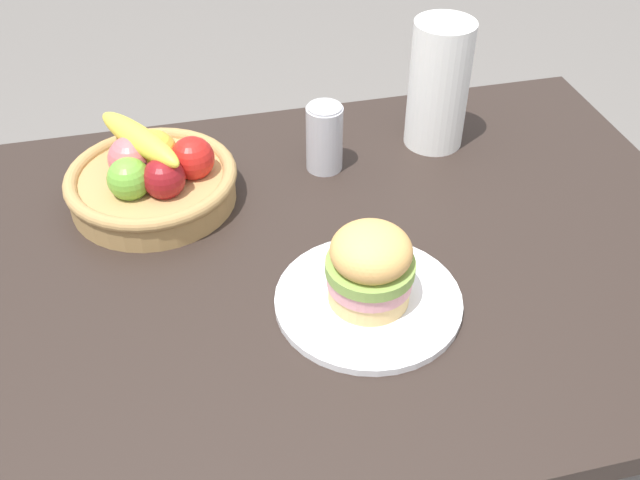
{
  "coord_description": "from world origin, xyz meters",
  "views": [
    {
      "loc": [
        -0.16,
        -0.84,
        1.51
      ],
      "look_at": [
        0.03,
        -0.04,
        0.81
      ],
      "focal_mm": 40.77,
      "sensor_mm": 36.0,
      "label": 1
    }
  ],
  "objects_px": {
    "soda_can": "(324,138)",
    "paper_towel_roll": "(439,85)",
    "plate": "(368,300)",
    "sandwich": "(370,266)",
    "fruit_basket": "(152,177)"
  },
  "relations": [
    {
      "from": "paper_towel_roll",
      "to": "fruit_basket",
      "type": "bearing_deg",
      "value": -172.99
    },
    {
      "from": "sandwich",
      "to": "soda_can",
      "type": "xyz_separation_m",
      "value": [
        0.02,
        0.36,
        -0.01
      ]
    },
    {
      "from": "soda_can",
      "to": "paper_towel_roll",
      "type": "relative_size",
      "value": 0.53
    },
    {
      "from": "plate",
      "to": "soda_can",
      "type": "xyz_separation_m",
      "value": [
        0.02,
        0.36,
        0.06
      ]
    },
    {
      "from": "plate",
      "to": "soda_can",
      "type": "height_order",
      "value": "soda_can"
    },
    {
      "from": "sandwich",
      "to": "soda_can",
      "type": "height_order",
      "value": "sandwich"
    },
    {
      "from": "plate",
      "to": "sandwich",
      "type": "distance_m",
      "value": 0.07
    },
    {
      "from": "sandwich",
      "to": "soda_can",
      "type": "relative_size",
      "value": 1.01
    },
    {
      "from": "fruit_basket",
      "to": "soda_can",
      "type": "bearing_deg",
      "value": 5.44
    },
    {
      "from": "sandwich",
      "to": "fruit_basket",
      "type": "relative_size",
      "value": 0.44
    },
    {
      "from": "plate",
      "to": "sandwich",
      "type": "bearing_deg",
      "value": -45.0
    },
    {
      "from": "soda_can",
      "to": "paper_towel_roll",
      "type": "xyz_separation_m",
      "value": [
        0.22,
        0.04,
        0.06
      ]
    },
    {
      "from": "plate",
      "to": "paper_towel_roll",
      "type": "height_order",
      "value": "paper_towel_roll"
    },
    {
      "from": "fruit_basket",
      "to": "sandwich",
      "type": "bearing_deg",
      "value": -48.92
    },
    {
      "from": "soda_can",
      "to": "paper_towel_roll",
      "type": "bearing_deg",
      "value": 9.16
    }
  ]
}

